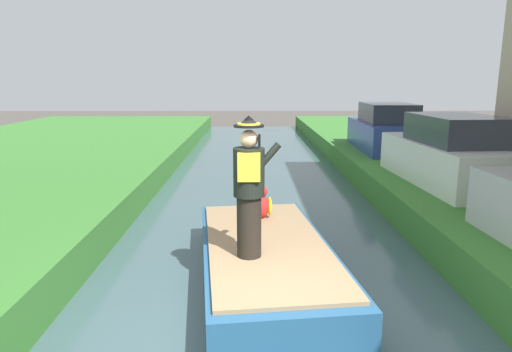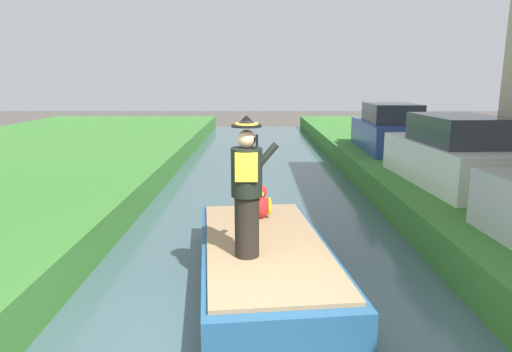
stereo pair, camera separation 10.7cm
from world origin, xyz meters
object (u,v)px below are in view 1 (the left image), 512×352
(boat, at_px, (266,261))
(parked_car_white, at_px, (451,155))
(parrot_plush, at_px, (261,204))
(parked_car_blue, at_px, (385,130))
(person_pirate, at_px, (249,188))

(boat, distance_m, parked_car_white, 5.58)
(parrot_plush, distance_m, parked_car_blue, 8.47)
(parrot_plush, xyz_separation_m, parked_car_white, (4.22, 2.43, 0.42))
(parrot_plush, bearing_deg, person_pirate, -96.77)
(person_pirate, distance_m, parked_car_blue, 10.04)
(boat, distance_m, person_pirate, 1.37)
(parked_car_blue, bearing_deg, parrot_plush, -119.93)
(person_pirate, bearing_deg, boat, 69.17)
(person_pirate, height_order, parrot_plush, person_pirate)
(person_pirate, distance_m, parked_car_white, 6.04)
(boat, height_order, parked_car_blue, parked_car_blue)
(parked_car_white, height_order, parked_car_blue, same)
(parked_car_blue, bearing_deg, person_pirate, -116.13)
(person_pirate, distance_m, parrot_plush, 1.83)
(boat, xyz_separation_m, parked_car_blue, (4.18, 8.46, 0.98))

